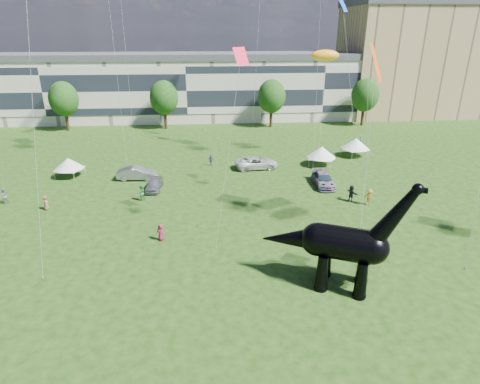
{
  "coord_description": "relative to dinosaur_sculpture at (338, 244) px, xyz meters",
  "views": [
    {
      "loc": [
        -3.74,
        -22.68,
        17.56
      ],
      "look_at": [
        -1.39,
        8.0,
        5.0
      ],
      "focal_mm": 30.0,
      "sensor_mm": 36.0,
      "label": 1
    }
  ],
  "objects": [
    {
      "name": "car_dark",
      "position": [
        4.55,
        19.87,
        -2.61
      ],
      "size": [
        2.14,
        5.2,
        1.51
      ],
      "primitive_type": "imported",
      "rotation": [
        0.0,
        0.0,
        -0.01
      ],
      "color": "#595960",
      "rests_on": "ground"
    },
    {
      "name": "car_silver",
      "position": [
        -15.56,
        20.04,
        -2.66
      ],
      "size": [
        1.91,
        4.22,
        1.41
      ],
      "primitive_type": "imported",
      "rotation": [
        0.0,
        0.0,
        -0.06
      ],
      "color": "#B1B1B6",
      "rests_on": "ground"
    },
    {
      "name": "kites",
      "position": [
        3.98,
        26.33,
        16.42
      ],
      "size": [
        57.44,
        48.98,
        22.59
      ],
      "color": "red",
      "rests_on": "ground"
    },
    {
      "name": "tree_mid_left",
      "position": [
        -17.15,
        51.36,
        2.93
      ],
      "size": [
        5.2,
        5.2,
        9.44
      ],
      "color": "#382314",
      "rests_on": "ground"
    },
    {
      "name": "tree_far_left",
      "position": [
        -35.15,
        51.36,
        2.93
      ],
      "size": [
        5.2,
        5.2,
        9.44
      ],
      "color": "#382314",
      "rests_on": "ground"
    },
    {
      "name": "gazebo_far",
      "position": [
        12.44,
        31.38,
        -1.44
      ],
      "size": [
        4.79,
        4.79,
        2.73
      ],
      "rotation": [
        0.0,
        0.0,
        0.26
      ],
      "color": "white",
      "rests_on": "ground"
    },
    {
      "name": "tree_far_right",
      "position": [
        20.85,
        51.36,
        2.93
      ],
      "size": [
        5.2,
        5.2,
        9.44
      ],
      "color": "#382314",
      "rests_on": "ground"
    },
    {
      "name": "gazebo_near",
      "position": [
        6.26,
        27.46,
        -1.46
      ],
      "size": [
        5.05,
        5.05,
        2.71
      ],
      "rotation": [
        0.0,
        0.0,
        -0.38
      ],
      "color": "white",
      "rests_on": "ground"
    },
    {
      "name": "visitors",
      "position": [
        -5.41,
        13.32,
        -2.49
      ],
      "size": [
        47.18,
        48.12,
        1.86
      ],
      "color": "#56387E",
      "rests_on": "ground"
    },
    {
      "name": "terrace_row",
      "position": [
        -13.15,
        60.36,
        2.64
      ],
      "size": [
        78.0,
        11.0,
        12.0
      ],
      "primitive_type": "cube",
      "color": "beige",
      "rests_on": "ground"
    },
    {
      "name": "tree_mid_right",
      "position": [
        2.85,
        51.36,
        2.93
      ],
      "size": [
        5.2,
        5.2,
        9.44
      ],
      "color": "#382314",
      "rests_on": "ground"
    },
    {
      "name": "car_grey",
      "position": [
        -18.13,
        23.72,
        -2.55
      ],
      "size": [
        4.98,
        1.95,
        1.61
      ],
      "primitive_type": "imported",
      "rotation": [
        0.0,
        0.0,
        1.52
      ],
      "color": "gray",
      "rests_on": "ground"
    },
    {
      "name": "ground",
      "position": [
        -5.15,
        -1.64,
        -3.36
      ],
      "size": [
        220.0,
        220.0,
        0.0
      ],
      "primitive_type": "plane",
      "color": "#16330C",
      "rests_on": "ground"
    },
    {
      "name": "car_white",
      "position": [
        -2.71,
        26.86,
        -2.56
      ],
      "size": [
        5.93,
        3.14,
        1.59
      ],
      "primitive_type": "imported",
      "rotation": [
        0.0,
        0.0,
        1.66
      ],
      "color": "silver",
      "rests_on": "ground"
    },
    {
      "name": "dinosaur_sculpture",
      "position": [
        0.0,
        0.0,
        0.0
      ],
      "size": [
        10.55,
        5.83,
        8.9
      ],
      "rotation": [
        0.0,
        0.0,
        -0.41
      ],
      "color": "black",
      "rests_on": "ground"
    },
    {
      "name": "gazebo_left",
      "position": [
        -26.83,
        25.39,
        -1.6
      ],
      "size": [
        4.37,
        4.37,
        2.51
      ],
      "rotation": [
        0.0,
        0.0,
        -0.25
      ],
      "color": "silver",
      "rests_on": "ground"
    },
    {
      "name": "apartment_block",
      "position": [
        34.85,
        63.36,
        7.64
      ],
      "size": [
        28.0,
        18.0,
        22.0
      ],
      "primitive_type": "cube",
      "color": "tan",
      "rests_on": "ground"
    }
  ]
}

